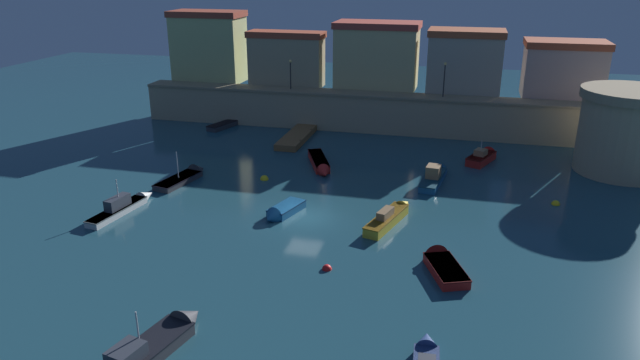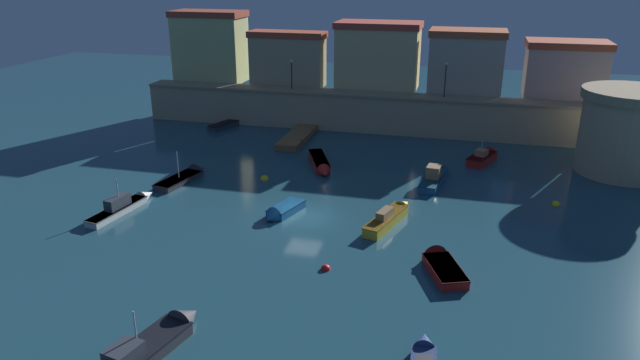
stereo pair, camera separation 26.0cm
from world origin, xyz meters
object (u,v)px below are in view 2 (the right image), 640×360
moored_boat_5 (321,164)px  moored_boat_1 (230,123)px  moored_boat_0 (390,216)px  moored_boat_7 (281,211)px  moored_boat_6 (485,156)px  mooring_buoy_2 (326,269)px  quay_lamp_1 (446,74)px  moored_boat_2 (152,343)px  fortress_tower (628,131)px  moored_boat_3 (125,205)px  mooring_buoy_1 (556,205)px  quay_lamp_0 (292,69)px  moored_boat_4 (187,176)px  moored_boat_8 (436,175)px  moored_boat_10 (440,263)px  mooring_buoy_0 (265,179)px

moored_boat_5 → moored_boat_1: bearing=-153.2°
moored_boat_0 → moored_boat_5: (-7.79, 10.15, -0.06)m
moored_boat_1 → moored_boat_7: 26.42m
moored_boat_6 → mooring_buoy_2: bearing=-179.1°
quay_lamp_1 → moored_boat_2: size_ratio=0.49×
moored_boat_2 → moored_boat_7: bearing=9.6°
fortress_tower → moored_boat_3: (-38.01, -18.56, -3.36)m
moored_boat_2 → mooring_buoy_1: 31.84m
moored_boat_1 → quay_lamp_0: bearing=-55.6°
fortress_tower → moored_boat_4: 38.39m
moored_boat_6 → moored_boat_8: moored_boat_6 is taller
quay_lamp_0 → moored_boat_0: size_ratio=0.48×
moored_boat_6 → moored_boat_10: size_ratio=1.02×
quay_lamp_0 → moored_boat_10: (18.52, -29.86, -6.06)m
moored_boat_4 → moored_boat_5: (10.42, 5.61, 0.12)m
moored_boat_10 → mooring_buoy_0: size_ratio=6.93×
moored_boat_4 → mooring_buoy_2: bearing=-117.9°
moored_boat_5 → mooring_buoy_1: size_ratio=10.23×
fortress_tower → moored_boat_8: bearing=-158.7°
moored_boat_0 → moored_boat_4: size_ratio=1.10×
fortress_tower → quay_lamp_0: (-32.98, 8.14, 2.61)m
quay_lamp_0 → moored_boat_10: size_ratio=0.65×
moored_boat_6 → moored_boat_10: bearing=-164.6°
moored_boat_4 → mooring_buoy_1: 30.21m
moored_boat_3 → mooring_buoy_2: moored_boat_3 is taller
moored_boat_2 → moored_boat_5: (1.14, 27.94, -0.04)m
moored_boat_0 → moored_boat_2: 19.90m
moored_boat_2 → mooring_buoy_1: size_ratio=11.47×
fortress_tower → moored_boat_6: fortress_tower is taller
quay_lamp_1 → moored_boat_2: bearing=-104.9°
moored_boat_10 → mooring_buoy_2: 6.98m
moored_boat_10 → mooring_buoy_1: (8.04, 12.32, -0.32)m
moored_boat_6 → mooring_buoy_0: size_ratio=7.08×
quay_lamp_0 → quay_lamp_1: 16.79m
moored_boat_3 → quay_lamp_1: bearing=-31.2°
fortress_tower → moored_boat_3: 42.43m
quay_lamp_0 → moored_boat_6: bearing=-20.4°
moored_boat_0 → moored_boat_4: 18.78m
moored_boat_6 → moored_boat_8: (-4.09, -6.39, -0.00)m
moored_boat_3 → mooring_buoy_0: 11.97m
moored_boat_1 → moored_boat_7: moored_boat_7 is taller
fortress_tower → mooring_buoy_0: size_ratio=11.68×
quay_lamp_1 → moored_boat_5: (-9.96, -13.64, -6.21)m
moored_boat_3 → moored_boat_4: moored_boat_4 is taller
moored_boat_2 → moored_boat_10: moored_boat_2 is taller
moored_boat_1 → moored_boat_2: size_ratio=0.75×
quay_lamp_0 → moored_boat_3: size_ratio=0.47×
moored_boat_0 → moored_boat_6: bearing=-6.6°
moored_boat_3 → mooring_buoy_2: bearing=-98.6°
fortress_tower → moored_boat_10: bearing=-123.7°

